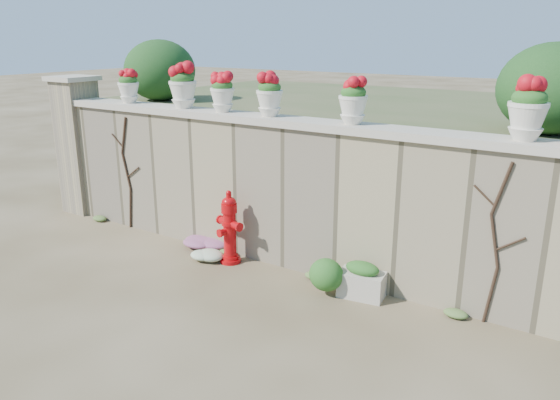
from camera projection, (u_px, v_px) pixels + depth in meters
The scene contains 20 objects.
ground at pixel (183, 304), 6.71m from camera, with size 80.00×80.00×0.00m, color #4C3D26.
stone_wall at pixel (266, 192), 7.86m from camera, with size 8.00×0.40×2.00m, color gray.
wall_cap at pixel (265, 119), 7.56m from camera, with size 8.10×0.52×0.10m, color #BEB2A0.
gate_pillar at pixel (79, 144), 9.97m from camera, with size 0.72×0.72×2.48m.
raised_fill at pixel (361, 154), 10.42m from camera, with size 9.00×6.00×2.00m, color #384C23.
back_shrub_left at pixel (160, 70), 10.06m from camera, with size 1.30×1.30×1.10m, color #143814.
back_shrub_right at pixel (552, 89), 6.59m from camera, with size 1.30×1.30×1.10m, color #143814.
vine_left at pixel (127, 171), 9.10m from camera, with size 0.60×0.04×1.91m.
vine_right at pixel (496, 242), 6.00m from camera, with size 0.60×0.04×1.91m.
fire_hydrant at pixel (229, 227), 7.80m from camera, with size 0.47×0.33×1.07m.
planter_box at pixel (362, 281), 6.84m from camera, with size 0.60×0.41×0.47m.
green_shrub at pixel (321, 269), 6.93m from camera, with size 0.66×0.60×0.63m, color #1E5119.
magenta_clump at pixel (204, 243), 8.40m from camera, with size 0.81×0.54×0.21m, color #CC28B0.
white_flowers at pixel (207, 254), 7.97m from camera, with size 0.54×0.44×0.20m, color white.
urn_pot_0 at pixel (128, 87), 8.90m from camera, with size 0.34×0.34×0.54m.
urn_pot_1 at pixel (183, 87), 8.25m from camera, with size 0.42×0.42×0.66m.
urn_pot_2 at pixel (222, 93), 7.86m from camera, with size 0.35×0.35×0.55m.
urn_pot_3 at pixel (270, 96), 7.43m from camera, with size 0.36×0.36×0.57m.
urn_pot_4 at pixel (353, 101), 6.77m from camera, with size 0.36×0.36×0.57m.
urn_pot_5 at pixel (528, 110), 5.70m from camera, with size 0.41×0.41×0.65m.
Camera 1 is at (4.32, -4.41, 3.17)m, focal length 35.00 mm.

